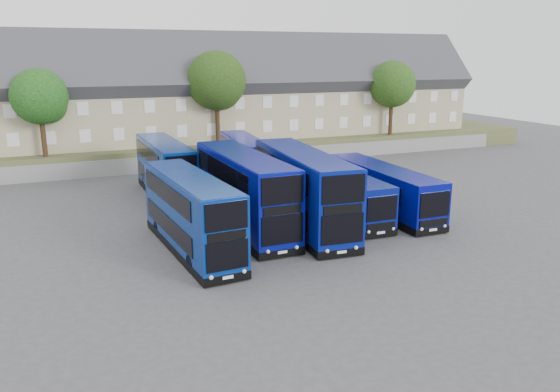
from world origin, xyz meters
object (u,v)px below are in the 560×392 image
Objects in this scene: dd_front_mid at (244,193)px; tree_far at (402,79)px; coach_east_a at (339,193)px; dd_front_left at (191,215)px; tree_east at (393,86)px; tree_west at (41,99)px; tree_mid at (218,83)px.

dd_front_mid is 41.52m from tree_far.
coach_east_a is 1.30× the size of tree_far.
dd_front_left is at bearing -162.28° from coach_east_a.
tree_west is at bearing -180.00° from tree_east.
tree_mid is at bearing 178.57° from tree_east.
dd_front_mid is at bearing 29.88° from dd_front_left.
dd_front_mid is 32.45m from tree_east.
dd_front_left is at bearing -140.85° from tree_east.
tree_mid is (-2.39, 20.62, 6.56)m from coach_east_a.
coach_east_a is 1.23× the size of tree_mid.
dd_front_left is 26.06m from tree_mid.
dd_front_mid reaches higher than coach_east_a.
tree_mid is at bearing -165.96° from tree_far.
tree_east is (28.67, 23.34, 5.29)m from dd_front_left.
tree_far is at bearing 49.40° from tree_east.
dd_front_left is 46.41m from tree_far.
tree_west is (-18.39, 20.12, 5.55)m from coach_east_a.
coach_east_a is 36.49m from tree_far.
tree_far is at bearing 36.70° from dd_front_left.
dd_front_left is at bearing -146.56° from dd_front_mid.
tree_east is (17.61, 20.12, 5.89)m from coach_east_a.
tree_far is (23.61, 27.12, 6.22)m from coach_east_a.
dd_front_mid is at bearing -102.32° from tree_mid.
tree_far is at bearing 41.08° from dd_front_mid.
dd_front_mid is at bearing -60.97° from tree_west.
dd_front_left is 1.34× the size of tree_east.
tree_west is 36.00m from tree_east.
dd_front_left is 1.26× the size of tree_far.
dd_front_left is 1.43× the size of tree_west.
tree_east is 0.94× the size of tree_far.
dd_front_mid is 1.06× the size of coach_east_a.
tree_west reaches higher than dd_front_mid.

